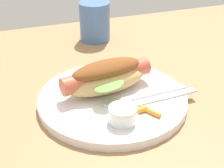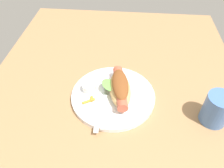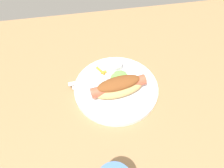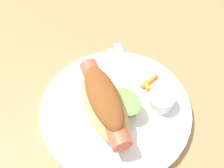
% 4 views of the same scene
% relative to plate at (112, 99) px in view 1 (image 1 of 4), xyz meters
% --- Properties ---
extents(ground_plane, '(1.20, 0.90, 0.02)m').
position_rel_plate_xyz_m(ground_plane, '(-0.01, -0.00, -0.02)').
color(ground_plane, '#9E754C').
extents(plate, '(0.27, 0.27, 0.02)m').
position_rel_plate_xyz_m(plate, '(0.00, 0.00, 0.00)').
color(plate, white).
rests_on(plate, ground_plane).
extents(hot_dog, '(0.18, 0.12, 0.06)m').
position_rel_plate_xyz_m(hot_dog, '(-0.00, 0.02, 0.04)').
color(hot_dog, tan).
rests_on(hot_dog, plate).
extents(sauce_ramekin, '(0.05, 0.05, 0.03)m').
position_rel_plate_xyz_m(sauce_ramekin, '(-0.01, -0.08, 0.02)').
color(sauce_ramekin, white).
rests_on(sauce_ramekin, plate).
extents(fork, '(0.17, 0.02, 0.00)m').
position_rel_plate_xyz_m(fork, '(0.06, -0.02, 0.01)').
color(fork, silver).
rests_on(fork, plate).
extents(knife, '(0.16, 0.02, 0.00)m').
position_rel_plate_xyz_m(knife, '(0.07, -0.04, 0.01)').
color(knife, silver).
rests_on(knife, plate).
extents(carrot_garnish, '(0.03, 0.04, 0.01)m').
position_rel_plate_xyz_m(carrot_garnish, '(0.04, -0.07, 0.01)').
color(carrot_garnish, orange).
rests_on(carrot_garnish, plate).
extents(drinking_cup, '(0.08, 0.08, 0.10)m').
position_rel_plate_xyz_m(drinking_cup, '(0.06, 0.30, 0.04)').
color(drinking_cup, '#4770B2').
rests_on(drinking_cup, ground_plane).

